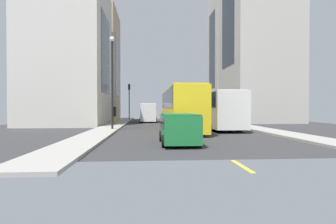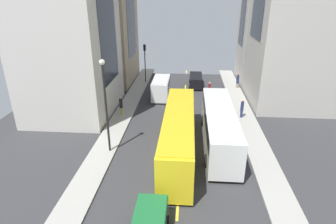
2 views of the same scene
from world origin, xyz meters
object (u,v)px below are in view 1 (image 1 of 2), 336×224
Objects in this scene: streetcar_yellow at (180,106)px; pedestrian_crossing_near at (215,113)px; delivery_van_white at (148,111)px; pedestrian_waiting_curb at (192,114)px; car_black_1 at (177,114)px; city_bus_white at (214,107)px; pedestrian_crossing_mid at (115,114)px; car_green_0 at (179,126)px; pedestrian_walking_far at (227,114)px; traffic_light_near_corner at (129,95)px.

pedestrian_crossing_near is (-7.57, -17.97, -0.89)m from streetcar_yellow.
pedestrian_crossing_near is at bearing -156.56° from delivery_van_white.
delivery_van_white reaches higher than pedestrian_waiting_curb.
delivery_van_white is 6.96m from car_black_1.
city_bus_white reaches higher than pedestrian_waiting_curb.
delivery_van_white reaches higher than pedestrian_crossing_mid.
car_green_0 is 1.98× the size of pedestrian_waiting_curb.
car_green_0 is 1.99× the size of pedestrian_walking_far.
traffic_light_near_corner is (5.81, -19.86, 1.94)m from streetcar_yellow.
traffic_light_near_corner is at bearing -153.66° from pedestrian_walking_far.
pedestrian_waiting_curb is at bearing -173.24° from pedestrian_walking_far.
city_bus_white is 0.90× the size of streetcar_yellow.
traffic_light_near_corner reaches higher than pedestrian_crossing_mid.
city_bus_white reaches higher than delivery_van_white.
car_black_1 is at bearing 81.22° from pedestrian_crossing_mid.
delivery_van_white is at bearing 85.83° from pedestrian_crossing_mid.
delivery_van_white is at bearing -61.19° from city_bus_white.
streetcar_yellow reaches higher than pedestrian_crossing_near.
delivery_van_white is at bearing -141.01° from pedestrian_walking_far.
delivery_van_white is 7.32m from pedestrian_crossing_mid.
pedestrian_waiting_curb is at bearing 109.98° from car_black_1.
pedestrian_walking_far is at bearing -130.65° from streetcar_yellow.
car_green_0 is 0.87× the size of car_black_1.
car_black_1 is (-2.93, -28.34, -0.00)m from car_green_0.
delivery_van_white reaches higher than pedestrian_crossing_near.
streetcar_yellow is 3.30× the size of car_green_0.
car_green_0 reaches higher than car_black_1.
pedestrian_waiting_curb is at bearing 148.04° from traffic_light_near_corner.
car_green_0 is 28.95m from pedestrian_crossing_near.
pedestrian_waiting_curb is 1.01× the size of pedestrian_crossing_near.
city_bus_white is at bearing 118.81° from delivery_van_white.
pedestrian_crossing_near is at bearing 35.47° from pedestrian_waiting_curb.
pedestrian_crossing_near reaches higher than car_black_1.
pedestrian_walking_far is (-4.80, 11.14, 0.31)m from car_black_1.
pedestrian_crossing_mid is (6.62, -7.22, -0.80)m from streetcar_yellow.
pedestrian_crossing_mid is 12.16m from pedestrian_waiting_curb.
traffic_light_near_corner reaches higher than pedestrian_waiting_curb.
delivery_van_white is 2.43× the size of pedestrian_walking_far.
city_bus_white is 5.87× the size of pedestrian_walking_far.
delivery_van_white is 11.33m from pedestrian_crossing_near.
traffic_light_near_corner reaches higher than car_green_0.
pedestrian_waiting_curb is (3.12, -6.53, -0.14)m from pedestrian_walking_far.
pedestrian_crossing_near is at bearing -104.01° from city_bus_white.
car_green_0 is 0.74× the size of traffic_light_near_corner.
car_green_0 is 2.00× the size of pedestrian_crossing_near.
pedestrian_crossing_mid is at bearing -47.50° from streetcar_yellow.
streetcar_yellow is at bearing 106.31° from traffic_light_near_corner.
car_black_1 is (1.84, -16.84, -1.05)m from city_bus_white.
traffic_light_near_corner is at bearing 140.83° from pedestrian_waiting_curb.
car_green_0 is at bearing -108.18° from pedestrian_waiting_curb.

